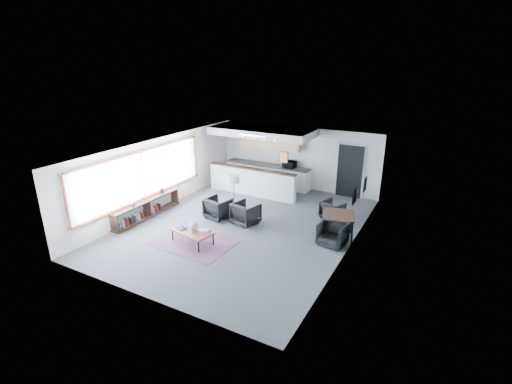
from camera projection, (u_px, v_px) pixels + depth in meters
The scene contains 21 objects.
room at pixel (243, 189), 11.90m from camera, with size 7.02×9.02×2.62m.
window at pixel (142, 176), 12.65m from camera, with size 0.10×5.95×1.66m.
console at pixel (146, 209), 12.84m from camera, with size 0.35×3.00×0.80m.
kitchenette at pixel (263, 157), 15.48m from camera, with size 4.20×1.96×2.60m.
doorway at pixel (350, 171), 14.60m from camera, with size 1.10×0.12×2.15m.
track_light at pixel (259, 137), 13.57m from camera, with size 1.60×0.07×0.15m.
wall_art_lower at pixel (355, 196), 10.59m from camera, with size 0.03×0.38×0.48m.
wall_art_upper at pixel (365, 184), 11.68m from camera, with size 0.03×0.34×0.44m.
kilim_rug at pixel (193, 243), 11.17m from camera, with size 2.41×1.69×0.01m.
coffee_table at pixel (192, 232), 11.04m from camera, with size 1.37×0.91×0.41m.
laptop at pixel (183, 226), 11.20m from camera, with size 0.42×0.39×0.24m.
ceramic_pot at pixel (194, 227), 11.00m from camera, with size 0.23×0.23×0.23m.
book_stack at pixel (205, 231), 10.90m from camera, with size 0.38×0.34×0.10m.
coaster at pixel (190, 234), 10.81m from camera, with size 0.13×0.13×0.01m.
armchair_left at pixel (218, 207), 12.83m from camera, with size 0.77×0.72×0.80m, color black.
armchair_right at pixel (246, 212), 12.38m from camera, with size 0.78×0.73×0.80m, color black.
floor_lamp at pixel (234, 180), 12.87m from camera, with size 0.45×0.45×1.44m.
dining_table at pixel (339, 216), 11.26m from camera, with size 1.16×1.16×0.80m.
dining_chair_near at pixel (333, 234), 10.98m from camera, with size 0.64×0.60×0.66m, color black.
dining_chair_far at pixel (332, 211), 12.77m from camera, with size 0.57×0.54×0.59m, color black.
microwave at pixel (289, 164), 15.48m from camera, with size 0.53×0.29×0.36m, color black.
Camera 1 is at (5.71, -9.68, 5.24)m, focal length 26.00 mm.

